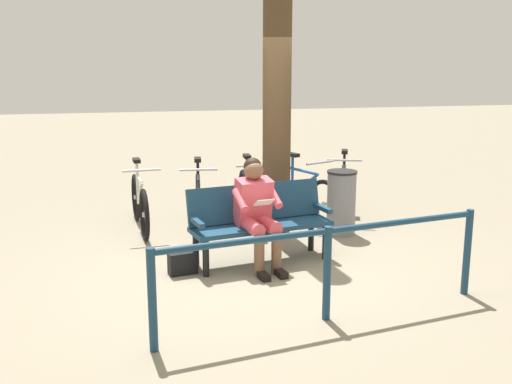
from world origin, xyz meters
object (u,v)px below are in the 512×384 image
bench (259,217)px  person_reading (257,208)px  handbag (183,263)px  bicycle_green (140,203)px  bicycle_red (199,202)px  litter_bin (341,202)px  tree_trunk (277,96)px  bicycle_silver (249,197)px  bicycle_purple (343,191)px  bicycle_blue (300,195)px

bench → person_reading: bearing=59.0°
person_reading → bench: bearing=-121.0°
handbag → bicycle_green: bicycle_green is taller
bench → person_reading: person_reading is taller
bench → bicycle_green: 2.04m
bench → handbag: size_ratio=5.54×
bicycle_red → litter_bin: bearing=75.5°
tree_trunk → bicycle_green: bearing=-20.1°
bench → bicycle_silver: 1.62m
tree_trunk → bicycle_green: size_ratio=2.13×
litter_bin → bicycle_purple: (-0.38, -0.93, -0.06)m
litter_bin → bicycle_green: 2.67m
litter_bin → bicycle_blue: (0.31, -0.81, -0.06)m
tree_trunk → bicycle_silver: tree_trunk is taller
bicycle_purple → bicycle_red: 2.17m
litter_bin → bicycle_silver: (1.05, -0.80, -0.06)m
bench → bicycle_silver: (-0.23, -1.60, -0.15)m
person_reading → handbag: bearing=-5.8°
bicycle_silver → bicycle_blue: bearing=93.1°
person_reading → litter_bin: 1.68m
handbag → bicycle_green: bearing=-78.5°
bicycle_red → bicycle_purple: bearing=103.0°
handbag → litter_bin: bearing=-154.2°
handbag → bicycle_blue: bicycle_blue is taller
bicycle_red → bicycle_green: bearing=-91.9°
handbag → bicycle_green: 1.89m
bicycle_purple → bicycle_green: same height
handbag → bicycle_silver: 2.18m
bicycle_green → bicycle_red: bearing=77.3°
handbag → litter_bin: 2.43m
bench → tree_trunk: bearing=-125.8°
bench → bicycle_silver: size_ratio=0.99×
bicycle_green → bicycle_silver: bearing=86.1°
bicycle_silver → bicycle_green: size_ratio=1.00×
tree_trunk → bicycle_red: 1.79m
tree_trunk → bicycle_silver: 1.58m
litter_bin → bicycle_blue: bearing=-69.1°
tree_trunk → bicycle_red: tree_trunk is taller
bench → bicycle_purple: bicycle_purple is taller
person_reading → litter_bin: size_ratio=1.43×
person_reading → bicycle_green: (1.20, -1.77, -0.31)m
handbag → bicycle_silver: bicycle_silver is taller
tree_trunk → litter_bin: (-0.83, 0.16, -1.37)m
litter_bin → bicycle_red: size_ratio=0.50×
bench → handbag: 1.01m
litter_bin → bicycle_green: (2.55, -0.79, -0.06)m
handbag → bicycle_green: (0.38, -1.84, 0.24)m
person_reading → tree_trunk: 1.68m
bench → bicycle_red: bearing=-82.2°
bicycle_silver → handbag: bearing=-28.8°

